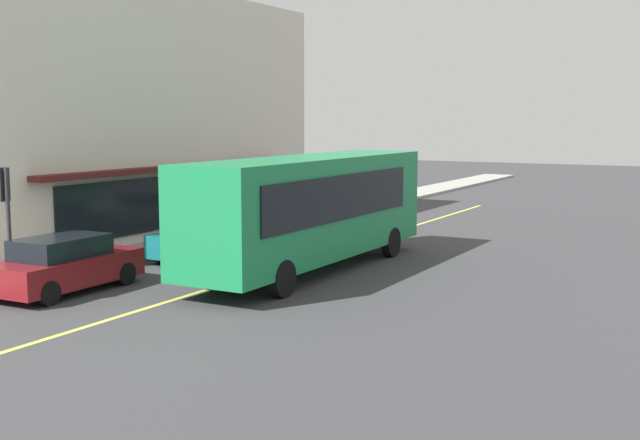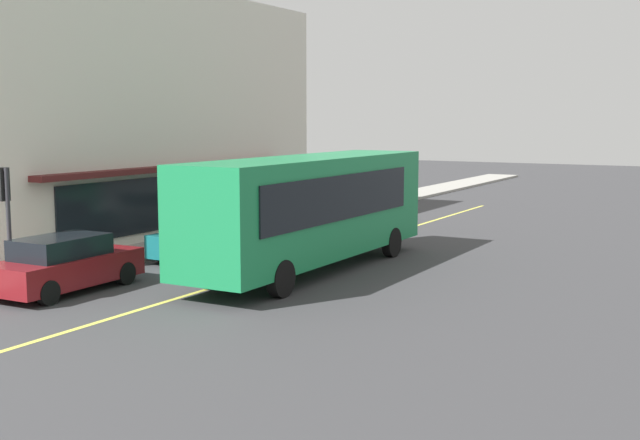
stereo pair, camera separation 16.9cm
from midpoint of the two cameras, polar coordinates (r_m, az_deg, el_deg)
ground at (r=27.21m, az=0.04°, el=-2.56°), size 120.00×120.00×0.00m
sidewalk at (r=30.18m, az=-8.94°, el=-1.53°), size 80.00×2.43×0.15m
lane_centre_stripe at (r=27.21m, az=0.04°, el=-2.56°), size 36.00×0.16×0.01m
storefront_building at (r=34.87m, az=-17.44°, el=7.24°), size 20.00×11.85×9.67m
bus at (r=24.24m, az=-0.44°, el=0.96°), size 11.13×2.61×3.50m
traffic_light at (r=22.99m, az=-21.50°, el=1.48°), size 0.30×0.52×3.20m
car_white at (r=31.23m, az=-1.71°, el=0.08°), size 4.30×1.86×1.52m
car_maroon at (r=22.55m, az=-17.59°, el=-3.05°), size 4.34×1.94×1.52m
car_teal at (r=26.83m, az=-7.73°, el=-1.17°), size 4.40×2.06×1.52m
pedestrian_waiting at (r=36.15m, az=-1.94°, el=1.60°), size 0.34×0.34×1.56m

